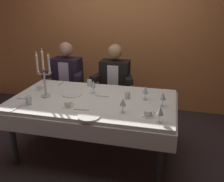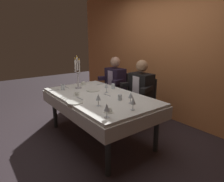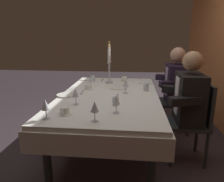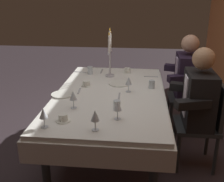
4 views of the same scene
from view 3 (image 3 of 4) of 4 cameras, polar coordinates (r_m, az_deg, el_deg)
The scene contains 23 objects.
ground_plane at distance 2.70m, azimuth -0.68°, elevation -16.12°, with size 12.00×12.00×0.00m, color #352B30.
dining_table at distance 2.44m, azimuth -0.73°, elevation -3.50°, with size 1.94×1.14×0.74m.
candelabra at distance 2.92m, azimuth -0.75°, elevation 6.68°, with size 0.19×0.11×0.58m.
dinner_plate_0 at distance 2.68m, azimuth 1.57°, elevation 0.94°, with size 0.25×0.25×0.01m, color white.
dinner_plate_1 at distance 2.40m, azimuth -12.23°, elevation -1.05°, with size 0.23×0.23×0.01m, color white.
wine_glass_0 at distance 2.04m, azimuth -9.94°, elevation -0.60°, with size 0.07×0.07×0.16m.
wine_glass_1 at distance 1.74m, azimuth -17.69°, elevation -3.76°, with size 0.07×0.07×0.16m.
wine_glass_2 at distance 1.79m, azimuth 1.16°, elevation -2.48°, with size 0.07×0.07×0.16m.
wine_glass_3 at distance 1.62m, azimuth -4.77°, elevation -4.44°, with size 0.07×0.07×0.16m.
wine_glass_4 at distance 2.42m, azimuth 3.79°, elevation 2.01°, with size 0.07×0.07×0.16m.
water_tumbler_0 at distance 3.06m, azimuth -5.36°, elevation 3.39°, with size 0.07×0.07×0.10m, color silver.
water_tumbler_1 at distance 2.01m, azimuth 0.96°, elevation -2.79°, with size 0.06×0.06×0.08m, color silver.
water_tumbler_2 at distance 2.57m, azimuth 9.25°, elevation 0.97°, with size 0.06×0.06×0.09m, color silver.
coffee_cup_0 at distance 2.63m, azimuth -6.41°, elevation 1.02°, with size 0.13×0.12×0.06m.
coffee_cup_1 at distance 1.83m, azimuth -12.73°, elevation -5.37°, with size 0.13×0.12×0.06m.
coffee_cup_2 at distance 3.12m, azimuth 3.34°, elevation 3.25°, with size 0.13×0.12×0.06m.
fork_0 at distance 2.32m, azimuth 1.51°, elevation -1.36°, with size 0.17×0.02×0.01m, color #B7B7BC.
fork_1 at distance 2.98m, azimuth 8.93°, elevation 2.08°, with size 0.17×0.02×0.01m, color #B7B7BC.
fork_2 at distance 3.16m, azimuth -7.59°, elevation 2.87°, with size 0.17×0.02×0.01m, color #B7B7BC.
knife_3 at distance 3.18m, azimuth -2.68°, elevation 3.05°, with size 0.19×0.02×0.01m, color #B7B7BC.
spoon_4 at distance 2.48m, azimuth -8.18°, elevation -0.43°, with size 0.17×0.02×0.01m, color #B7B7BC.
seated_diner_0 at distance 3.14m, azimuth 17.08°, elevation 2.10°, with size 0.63×0.48×1.24m.
seated_diner_1 at distance 2.42m, azimuth 20.44°, elevation -1.81°, with size 0.63×0.48×1.24m.
Camera 3 is at (2.31, 0.26, 1.38)m, focal length 33.51 mm.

